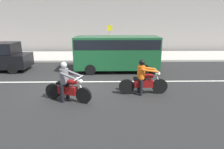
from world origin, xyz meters
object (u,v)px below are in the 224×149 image
parked_van_forest_green (117,51)px  street_sign_post (110,37)px  motorcycle_with_rider_gray (67,85)px  motorcycle_with_rider_orange_stripe (143,80)px

parked_van_forest_green → street_sign_post: street_sign_post is taller
motorcycle_with_rider_gray → parked_van_forest_green: bearing=65.1°
motorcycle_with_rider_gray → motorcycle_with_rider_orange_stripe: motorcycle_with_rider_gray is taller
motorcycle_with_rider_gray → parked_van_forest_green: parked_van_forest_green is taller
street_sign_post → motorcycle_with_rider_gray: bearing=-100.9°
motorcycle_with_rider_orange_stripe → street_sign_post: 8.72m
motorcycle_with_rider_gray → motorcycle_with_rider_orange_stripe: bearing=12.8°
motorcycle_with_rider_orange_stripe → parked_van_forest_green: bearing=104.1°
motorcycle_with_rider_orange_stripe → parked_van_forest_green: (-1.00, 3.99, 0.64)m
motorcycle_with_rider_gray → parked_van_forest_green: (2.19, 4.71, 0.62)m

